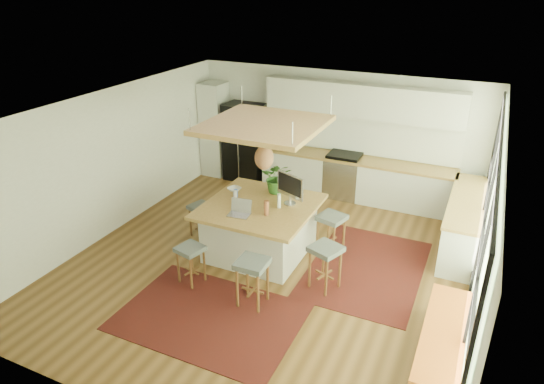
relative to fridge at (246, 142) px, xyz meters
The scene contains 35 objects.
floor 3.95m from the fridge, 56.37° to the right, with size 7.00×7.00×0.00m, color #4F3316.
ceiling 4.23m from the fridge, 56.37° to the right, with size 7.00×7.00×0.00m, color white.
wall_back 2.19m from the fridge, ahead, with size 6.50×6.50×0.00m, color silver.
wall_front 7.04m from the fridge, 72.37° to the right, with size 6.50×6.50×0.00m, color silver.
wall_left 3.42m from the fridge, 109.29° to the right, with size 7.00×7.00×0.00m, color silver.
wall_right 6.27m from the fridge, 30.76° to the right, with size 7.00×7.00×0.00m, color silver.
window_wall 6.25m from the fridge, 30.90° to the right, with size 0.10×6.20×2.60m, color black, non-canonical shape.
pantry 0.84m from the fridge, behind, with size 0.55×0.60×2.25m, color beige.
back_counter_base 2.72m from the fridge, ahead, with size 4.20×0.60×0.88m, color beige.
back_counter_top 2.68m from the fridge, ahead, with size 4.24×0.64×0.05m, color olive.
backsplash 2.73m from the fridge, ahead, with size 4.20×0.02×0.80m, color white.
upper_cabinets 2.95m from the fridge, ahead, with size 4.20×0.34×0.70m, color beige.
range 2.47m from the fridge, ahead, with size 0.76×0.62×1.00m, color #A5A5AA, non-canonical shape.
right_counter_base 5.22m from the fridge, 13.36° to the right, with size 0.60×2.50×0.88m, color beige.
right_counter_top 5.20m from the fridge, 13.36° to the right, with size 0.64×2.54×0.05m, color olive.
window_bench 6.75m from the fridge, 40.91° to the right, with size 0.52×2.00×0.50m, color beige, non-canonical shape.
ceiling_panel 3.53m from the fridge, 56.85° to the right, with size 1.86×1.86×0.80m, color olive, non-canonical shape.
rug_near 5.32m from the fridge, 68.39° to the right, with size 2.60×1.80×0.01m, color black.
rug_right 4.65m from the fridge, 36.11° to the right, with size 1.80×2.60×0.01m, color black.
fridge is the anchor object (origin of this frame).
island 3.48m from the fridge, 58.35° to the right, with size 1.85×1.85×0.93m, color olive, non-canonical shape.
stool_near_left 4.44m from the fridge, 73.99° to the right, with size 0.38×0.38×0.65m, color #454C4C, non-canonical shape.
stool_near_right 4.96m from the fridge, 61.38° to the right, with size 0.45×0.45×0.75m, color #454C4C, non-canonical shape.
stool_right_front 4.76m from the fridge, 47.40° to the right, with size 0.44×0.44×0.74m, color #454C4C, non-canonical shape.
stool_right_back 3.87m from the fridge, 39.48° to the right, with size 0.44×0.44×0.74m, color #454C4C, non-canonical shape.
stool_left_side 2.99m from the fridge, 79.21° to the right, with size 0.38×0.38×0.64m, color #454C4C, non-canonical shape.
laptop 3.82m from the fridge, 64.10° to the right, with size 0.36×0.38×0.27m, color #A5A5AA, non-canonical shape.
monitor 3.51m from the fridge, 49.86° to the right, with size 0.60×0.21×0.56m, color #A5A5AA, non-canonical shape.
microwave 0.90m from the fridge, ahead, with size 0.56×0.31×0.38m, color #A5A5AA.
island_plant 2.99m from the fridge, 51.43° to the right, with size 0.53×0.59×0.46m, color #1E4C19.
island_bowl 2.83m from the fridge, 66.66° to the right, with size 0.24×0.24×0.06m, color silver.
island_bottle_0 3.10m from the fridge, 66.06° to the right, with size 0.07×0.07×0.19m, color #3A6AE8.
island_bottle_1 3.39m from the fridge, 65.46° to the right, with size 0.07×0.07×0.19m, color silver.
island_bottle_2 3.84m from the fridge, 57.53° to the right, with size 0.07×0.07×0.19m, color brown.
island_bottle_3 3.60m from the fridge, 53.19° to the right, with size 0.07×0.07×0.19m, color silver.
Camera 1 is at (2.97, -6.38, 4.56)m, focal length 31.72 mm.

